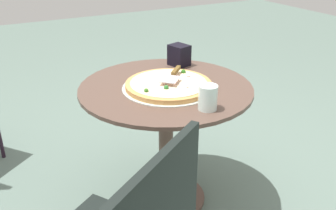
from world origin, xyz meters
name	(u,v)px	position (x,y,z in m)	size (l,w,h in m)	color
ground_plane	(166,198)	(0.00, 0.00, 0.00)	(10.00, 10.00, 0.00)	slate
patio_table	(166,119)	(0.00, 0.00, 0.50)	(0.85, 0.85, 0.68)	brown
pizza_on_tray	(168,85)	(0.00, -0.03, 0.70)	(0.45, 0.45, 0.05)	silver
pizza_server	(173,74)	(0.04, 0.00, 0.73)	(0.18, 0.18, 0.02)	silver
drinking_cup	(208,97)	(0.03, -0.31, 0.73)	(0.08, 0.08, 0.11)	silver
napkin_dispenser	(179,55)	(0.21, 0.24, 0.74)	(0.11, 0.09, 0.12)	black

